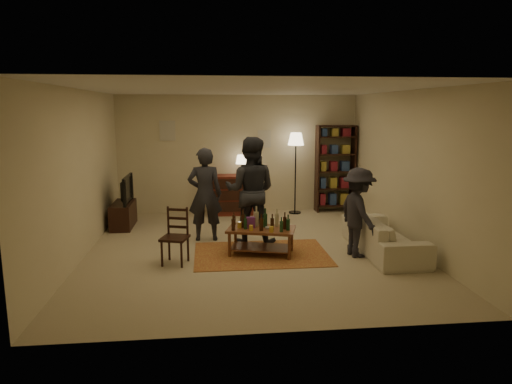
{
  "coord_description": "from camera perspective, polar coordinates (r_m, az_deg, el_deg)",
  "views": [
    {
      "loc": [
        -0.72,
        -7.52,
        2.38
      ],
      "look_at": [
        0.1,
        0.1,
        0.98
      ],
      "focal_mm": 32.0,
      "sensor_mm": 36.0,
      "label": 1
    }
  ],
  "objects": [
    {
      "name": "person_right",
      "position": [
        8.07,
        -0.71,
        0.15
      ],
      "size": [
        1.08,
        0.93,
        1.91
      ],
      "primitive_type": "imported",
      "rotation": [
        0.0,
        0.0,
        2.88
      ],
      "color": "#23252B",
      "rests_on": "ground"
    },
    {
      "name": "person_left",
      "position": [
        8.33,
        -6.39,
        -0.3
      ],
      "size": [
        0.63,
        0.42,
        1.71
      ],
      "primitive_type": "imported",
      "rotation": [
        0.0,
        0.0,
        3.12
      ],
      "color": "#222329",
      "rests_on": "ground"
    },
    {
      "name": "room_shell",
      "position": [
        10.52,
        -5.79,
        7.19
      ],
      "size": [
        6.0,
        6.0,
        6.0
      ],
      "color": "beige",
      "rests_on": "ground"
    },
    {
      "name": "coffee_table",
      "position": [
        7.54,
        0.64,
        -4.87
      ],
      "size": [
        1.21,
        0.86,
        0.79
      ],
      "rotation": [
        0.0,
        0.0,
        -0.27
      ],
      "color": "brown",
      "rests_on": "ground"
    },
    {
      "name": "dresser",
      "position": [
        10.43,
        -3.13,
        -0.21
      ],
      "size": [
        1.0,
        0.5,
        1.36
      ],
      "color": "maroon",
      "rests_on": "ground"
    },
    {
      "name": "bookshelf",
      "position": [
        10.81,
        9.85,
        3.02
      ],
      "size": [
        0.9,
        0.34,
        2.02
      ],
      "color": "black",
      "rests_on": "ground"
    },
    {
      "name": "floor",
      "position": [
        7.92,
        -0.64,
        -7.16
      ],
      "size": [
        6.0,
        6.0,
        0.0
      ],
      "primitive_type": "plane",
      "color": "#C6B793",
      "rests_on": "ground"
    },
    {
      "name": "dining_chair",
      "position": [
        7.24,
        -9.99,
        -5.18
      ],
      "size": [
        0.48,
        0.48,
        0.89
      ],
      "rotation": [
        0.0,
        0.0,
        -0.28
      ],
      "color": "black",
      "rests_on": "ground"
    },
    {
      "name": "sofa",
      "position": [
        7.98,
        15.65,
        -5.16
      ],
      "size": [
        0.81,
        2.08,
        0.61
      ],
      "primitive_type": "imported",
      "rotation": [
        0.0,
        0.0,
        1.57
      ],
      "color": "beige",
      "rests_on": "ground"
    },
    {
      "name": "rug",
      "position": [
        7.66,
        0.66,
        -7.75
      ],
      "size": [
        2.2,
        1.5,
        0.01
      ],
      "primitive_type": "cube",
      "color": "maroon",
      "rests_on": "ground"
    },
    {
      "name": "tv_stand",
      "position": [
        9.69,
        -16.26,
        -1.98
      ],
      "size": [
        0.4,
        1.0,
        1.06
      ],
      "color": "black",
      "rests_on": "ground"
    },
    {
      "name": "floor_lamp",
      "position": [
        10.4,
        5.0,
        5.9
      ],
      "size": [
        0.36,
        0.36,
        1.86
      ],
      "color": "black",
      "rests_on": "ground"
    },
    {
      "name": "person_by_sofa",
      "position": [
        7.58,
        12.67,
        -2.51
      ],
      "size": [
        0.7,
        1.02,
        1.46
      ],
      "primitive_type": "imported",
      "rotation": [
        0.0,
        0.0,
        1.75
      ],
      "color": "#242229",
      "rests_on": "ground"
    }
  ]
}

